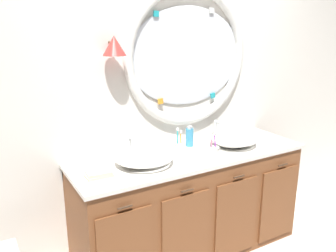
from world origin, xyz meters
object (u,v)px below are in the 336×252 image
object	(u,v)px
toothbrush_holder_left	(180,147)
toothbrush_holder_right	(213,152)
soap_dispenser	(190,137)
sink_basin_right	(234,139)
sink_basin_left	(144,157)
folded_hand_towel	(99,174)

from	to	relation	value
toothbrush_holder_left	toothbrush_holder_right	xyz separation A→B (m)	(0.16, -0.22, 0.00)
toothbrush_holder_right	toothbrush_holder_left	bearing A→B (deg)	126.93
toothbrush_holder_right	soap_dispenser	xyz separation A→B (m)	(0.00, 0.33, 0.03)
sink_basin_right	soap_dispenser	bearing A→B (deg)	152.02
toothbrush_holder_left	toothbrush_holder_right	distance (m)	0.27
toothbrush_holder_right	sink_basin_right	bearing A→B (deg)	24.86
sink_basin_left	sink_basin_right	distance (m)	0.84
sink_basin_left	soap_dispenser	xyz separation A→B (m)	(0.51, 0.18, 0.02)
sink_basin_right	soap_dispenser	world-z (taller)	soap_dispenser
sink_basin_right	folded_hand_towel	world-z (taller)	sink_basin_right
sink_basin_left	toothbrush_holder_right	size ratio (longest dim) A/B	2.14
sink_basin_right	toothbrush_holder_left	size ratio (longest dim) A/B	1.86
sink_basin_left	folded_hand_towel	size ratio (longest dim) A/B	2.46
toothbrush_holder_right	folded_hand_towel	distance (m)	0.87
sink_basin_right	sink_basin_left	bearing A→B (deg)	180.00
soap_dispenser	sink_basin_left	bearing A→B (deg)	-161.03
sink_basin_right	folded_hand_towel	distance (m)	1.20
toothbrush_holder_left	toothbrush_holder_right	world-z (taller)	toothbrush_holder_left
sink_basin_right	toothbrush_holder_right	distance (m)	0.37
sink_basin_right	folded_hand_towel	size ratio (longest dim) A/B	2.24
soap_dispenser	folded_hand_towel	distance (m)	0.90
sink_basin_left	sink_basin_right	size ratio (longest dim) A/B	1.10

